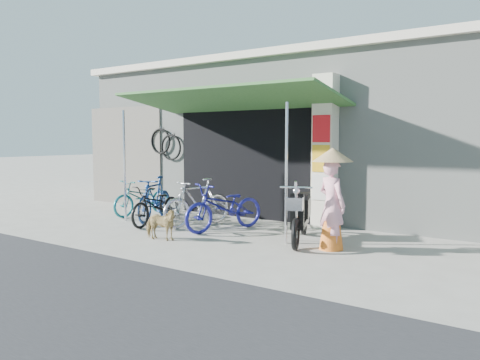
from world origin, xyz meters
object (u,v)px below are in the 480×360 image
Objects in this scene: bike_silver at (198,202)px; bike_navy at (225,207)px; bike_teal at (143,198)px; street_dog at (160,224)px; bike_blue at (155,199)px; moped at (300,215)px; bike_black at (157,205)px; nun at (332,199)px.

bike_silver is 0.72m from bike_navy.
bike_teal is 2.34× the size of street_dog.
bike_blue is 1.16m from bike_silver.
moped reaches higher than bike_teal.
nun reaches higher than bike_black.
bike_silver reaches higher than bike_blue.
bike_black is at bearing -60.04° from bike_blue.
street_dog is 2.97m from nun.
bike_blue is 0.90× the size of bike_navy.
bike_black is at bearing -143.03° from bike_silver.
bike_blue is at bearing 19.43° from nun.
bike_navy is at bearing -2.46° from bike_teal.
street_dog is (1.45, -1.36, -0.19)m from bike_blue.
bike_teal is 4.29m from moped.
nun is (2.73, 1.02, 0.53)m from street_dog.
nun reaches higher than bike_silver.
bike_black is 0.88m from bike_silver.
moped is 0.80m from nun.
street_dog is at bearing -63.00° from bike_silver.
nun reaches higher than bike_navy.
bike_black is (1.11, -0.69, -0.00)m from bike_teal.
bike_black is at bearing 163.71° from moped.
bike_silver is 1.42m from street_dog.
bike_blue is at bearing 37.53° from street_dog.
bike_black is 0.96× the size of nun.
bike_black reaches higher than street_dog.
bike_silver reaches higher than bike_teal.
nun reaches higher than bike_blue.
moped reaches higher than bike_navy.
bike_navy is 2.62× the size of street_dog.
bike_teal is at bearing 134.66° from bike_blue.
bike_silver reaches higher than bike_black.
nun is at bearing -7.95° from bike_black.
street_dog is 0.39× the size of moped.
moped reaches higher than bike_black.
bike_teal reaches higher than bike_black.
bike_blue is (0.76, -0.38, 0.06)m from bike_teal.
bike_teal is 0.89× the size of bike_navy.
bike_teal is 2.68m from bike_navy.
bike_teal is 0.91× the size of moped.
moped is 1.07× the size of nun.
bike_navy is at bearing -27.57° from street_dog.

